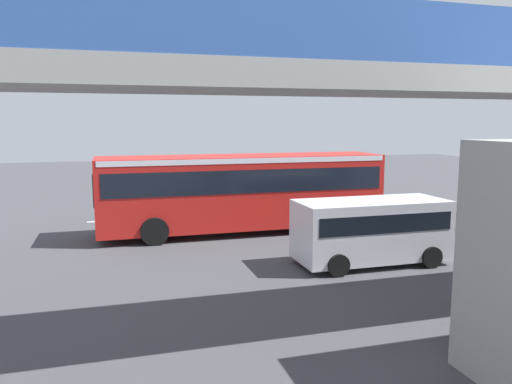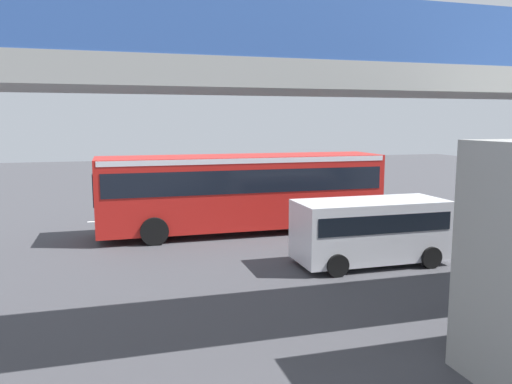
# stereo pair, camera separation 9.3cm
# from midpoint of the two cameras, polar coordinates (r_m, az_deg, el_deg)

# --- Properties ---
(ground) EXTENTS (80.00, 80.00, 0.00)m
(ground) POSITION_cam_midpoint_polar(r_m,az_deg,el_deg) (20.99, -5.47, -4.39)
(ground) COLOR #424247
(city_bus) EXTENTS (11.54, 2.85, 3.15)m
(city_bus) POSITION_cam_midpoint_polar(r_m,az_deg,el_deg) (20.34, -1.70, 0.63)
(city_bus) COLOR red
(city_bus) RESTS_ON ground
(parked_van) EXTENTS (4.80, 2.17, 2.05)m
(parked_van) POSITION_cam_midpoint_polar(r_m,az_deg,el_deg) (16.28, 12.83, -3.95)
(parked_van) COLOR silver
(parked_van) RESTS_ON ground
(bicycle_orange) EXTENTS (1.77, 0.44, 0.96)m
(bicycle_orange) POSITION_cam_midpoint_polar(r_m,az_deg,el_deg) (22.66, 22.65, -3.10)
(bicycle_orange) COLOR black
(bicycle_orange) RESTS_ON ground
(lane_dash_leftmost) EXTENTS (2.00, 0.20, 0.01)m
(lane_dash_leftmost) POSITION_cam_midpoint_polar(r_m,az_deg,el_deg) (25.08, 2.13, -2.31)
(lane_dash_leftmost) COLOR silver
(lane_dash_leftmost) RESTS_ON ground
(lane_dash_left) EXTENTS (2.00, 0.20, 0.01)m
(lane_dash_left) POSITION_cam_midpoint_polar(r_m,az_deg,el_deg) (24.13, -6.93, -2.77)
(lane_dash_left) COLOR silver
(lane_dash_left) RESTS_ON ground
(lane_dash_centre) EXTENTS (2.00, 0.20, 0.01)m
(lane_dash_centre) POSITION_cam_midpoint_polar(r_m,az_deg,el_deg) (23.83, -16.47, -3.18)
(lane_dash_centre) COLOR silver
(lane_dash_centre) RESTS_ON ground
(pedestrian_overpass) EXTENTS (29.28, 2.60, 6.67)m
(pedestrian_overpass) POSITION_cam_midpoint_polar(r_m,az_deg,el_deg) (10.17, 5.84, 10.53)
(pedestrian_overpass) COLOR #9E9E99
(pedestrian_overpass) RESTS_ON ground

